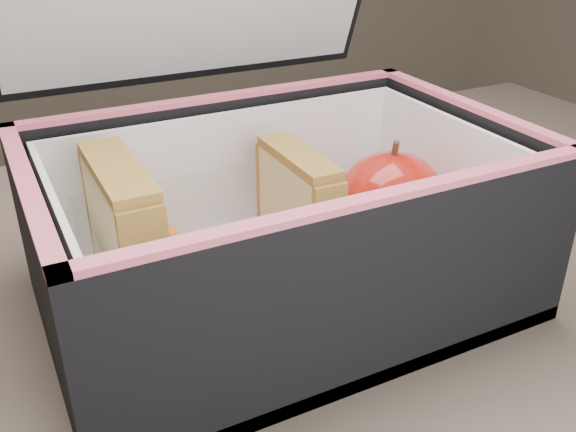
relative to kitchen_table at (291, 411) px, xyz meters
name	(u,v)px	position (x,y,z in m)	size (l,w,h in m)	color
kitchen_table	(291,411)	(0.00, 0.00, 0.00)	(1.20, 0.80, 0.75)	brown
lunch_bag	(279,211)	(0.00, 0.03, 0.16)	(0.33, 0.30, 0.33)	black
plastic_tub	(219,252)	(-0.04, 0.03, 0.14)	(0.17, 0.12, 0.07)	white
sandwich_left	(127,244)	(-0.10, 0.03, 0.16)	(0.03, 0.10, 0.11)	#CEBB88
sandwich_right	(298,214)	(0.02, 0.03, 0.16)	(0.02, 0.09, 0.10)	#CEBB88
carrot_sticks	(215,272)	(-0.05, 0.03, 0.12)	(0.04, 0.14, 0.03)	orange
paper_napkin	(379,244)	(0.10, 0.03, 0.11)	(0.07, 0.08, 0.01)	white
red_apple	(391,200)	(0.10, 0.03, 0.15)	(0.09, 0.09, 0.09)	#9C1207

